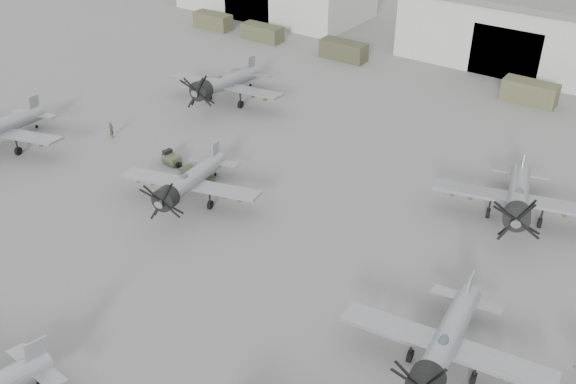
{
  "coord_description": "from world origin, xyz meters",
  "views": [
    {
      "loc": [
        20.7,
        -17.4,
        28.37
      ],
      "look_at": [
        -3.41,
        16.66,
        2.5
      ],
      "focal_mm": 40.0,
      "sensor_mm": 36.0,
      "label": 1
    }
  ],
  "objects_px": {
    "aircraft_far_0": "(223,83)",
    "ground_crew": "(111,130)",
    "aircraft_far_1": "(518,197)",
    "aircraft_mid_1": "(188,182)",
    "aircraft_mid_2": "(445,345)",
    "tug_trailer": "(181,164)"
  },
  "relations": [
    {
      "from": "aircraft_mid_2",
      "to": "aircraft_far_1",
      "type": "xyz_separation_m",
      "value": [
        -1.67,
        17.58,
        0.09
      ]
    },
    {
      "from": "tug_trailer",
      "to": "ground_crew",
      "type": "height_order",
      "value": "ground_crew"
    },
    {
      "from": "aircraft_mid_1",
      "to": "ground_crew",
      "type": "height_order",
      "value": "aircraft_mid_1"
    },
    {
      "from": "aircraft_far_1",
      "to": "ground_crew",
      "type": "distance_m",
      "value": 37.63
    },
    {
      "from": "aircraft_mid_2",
      "to": "tug_trailer",
      "type": "distance_m",
      "value": 30.01
    },
    {
      "from": "aircraft_mid_1",
      "to": "aircraft_far_0",
      "type": "height_order",
      "value": "aircraft_far_0"
    },
    {
      "from": "aircraft_mid_1",
      "to": "aircraft_far_0",
      "type": "relative_size",
      "value": 0.88
    },
    {
      "from": "aircraft_far_1",
      "to": "aircraft_mid_1",
      "type": "bearing_deg",
      "value": -165.15
    },
    {
      "from": "aircraft_mid_1",
      "to": "aircraft_mid_2",
      "type": "bearing_deg",
      "value": -27.74
    },
    {
      "from": "aircraft_far_0",
      "to": "ground_crew",
      "type": "xyz_separation_m",
      "value": [
        -3.79,
        -12.29,
        -1.59
      ]
    },
    {
      "from": "aircraft_mid_2",
      "to": "ground_crew",
      "type": "xyz_separation_m",
      "value": [
        -38.39,
        9.47,
        -1.41
      ]
    },
    {
      "from": "aircraft_mid_2",
      "to": "aircraft_far_0",
      "type": "distance_m",
      "value": 40.87
    },
    {
      "from": "aircraft_mid_1",
      "to": "ground_crew",
      "type": "bearing_deg",
      "value": 146.0
    },
    {
      "from": "aircraft_far_1",
      "to": "ground_crew",
      "type": "height_order",
      "value": "aircraft_far_1"
    },
    {
      "from": "aircraft_mid_1",
      "to": "tug_trailer",
      "type": "distance_m",
      "value": 6.35
    },
    {
      "from": "aircraft_mid_1",
      "to": "aircraft_far_1",
      "type": "distance_m",
      "value": 25.66
    },
    {
      "from": "aircraft_mid_1",
      "to": "tug_trailer",
      "type": "xyz_separation_m",
      "value": [
        -4.67,
        3.95,
        -1.69
      ]
    },
    {
      "from": "aircraft_far_0",
      "to": "ground_crew",
      "type": "relative_size",
      "value": 8.09
    },
    {
      "from": "ground_crew",
      "to": "aircraft_far_1",
      "type": "bearing_deg",
      "value": -96.92
    },
    {
      "from": "ground_crew",
      "to": "aircraft_mid_1",
      "type": "bearing_deg",
      "value": -127.09
    },
    {
      "from": "aircraft_mid_1",
      "to": "aircraft_far_1",
      "type": "bearing_deg",
      "value": 13.44
    },
    {
      "from": "aircraft_mid_1",
      "to": "aircraft_far_1",
      "type": "relative_size",
      "value": 0.92
    }
  ]
}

